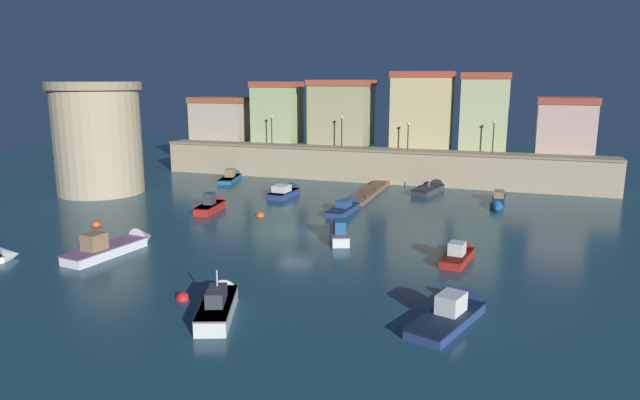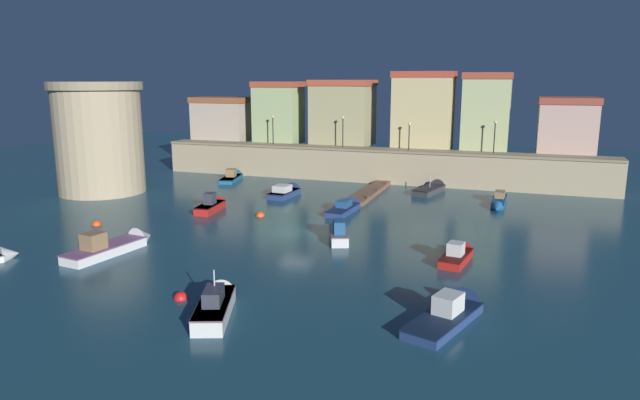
% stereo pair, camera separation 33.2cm
% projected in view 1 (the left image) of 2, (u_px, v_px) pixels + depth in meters
% --- Properties ---
extents(ground_plane, '(133.50, 133.50, 0.00)m').
position_uv_depth(ground_plane, '(296.00, 232.00, 43.98)').
color(ground_plane, '#1E4756').
extents(quay_wall, '(51.73, 3.08, 3.82)m').
position_uv_depth(quay_wall, '(371.00, 165.00, 65.42)').
color(quay_wall, tan).
rests_on(quay_wall, ground).
extents(old_town_backdrop, '(48.39, 6.02, 8.84)m').
position_uv_depth(old_town_backdrop, '(383.00, 115.00, 67.72)').
color(old_town_backdrop, '#BBA891').
rests_on(old_town_backdrop, ground).
extents(fortress_tower, '(9.30, 9.30, 11.31)m').
position_uv_depth(fortress_tower, '(98.00, 138.00, 58.20)').
color(fortress_tower, tan).
rests_on(fortress_tower, ground).
extents(pier_dock, '(1.72, 11.79, 0.70)m').
position_uv_depth(pier_dock, '(369.00, 192.00, 58.51)').
color(pier_dock, brown).
rests_on(pier_dock, ground).
extents(quay_lamp_0, '(0.32, 0.32, 3.48)m').
position_uv_depth(quay_lamp_0, '(272.00, 125.00, 68.51)').
color(quay_lamp_0, black).
rests_on(quay_lamp_0, quay_wall).
extents(quay_lamp_1, '(0.32, 0.32, 3.58)m').
position_uv_depth(quay_lamp_1, '(342.00, 127.00, 65.68)').
color(quay_lamp_1, black).
rests_on(quay_lamp_1, quay_wall).
extents(quay_lamp_2, '(0.32, 0.32, 3.06)m').
position_uv_depth(quay_lamp_2, '(408.00, 131.00, 63.27)').
color(quay_lamp_2, black).
rests_on(quay_lamp_2, quay_wall).
extents(quay_lamp_3, '(0.32, 0.32, 3.47)m').
position_uv_depth(quay_lamp_3, '(494.00, 132.00, 60.31)').
color(quay_lamp_3, black).
rests_on(quay_lamp_3, quay_wall).
extents(moored_boat_0, '(3.50, 6.17, 2.68)m').
position_uv_depth(moored_boat_0, '(219.00, 302.00, 28.98)').
color(moored_boat_0, silver).
rests_on(moored_boat_0, ground).
extents(moored_boat_1, '(2.90, 6.51, 1.87)m').
position_uv_depth(moored_boat_1, '(232.00, 176.00, 67.11)').
color(moored_boat_1, '#195689').
rests_on(moored_boat_1, ground).
extents(moored_boat_2, '(1.93, 5.24, 1.99)m').
position_uv_depth(moored_boat_2, '(213.00, 205.00, 51.36)').
color(moored_boat_2, red).
rests_on(moored_boat_2, ground).
extents(moored_boat_3, '(3.77, 6.95, 2.08)m').
position_uv_depth(moored_boat_3, '(457.00, 309.00, 28.39)').
color(moored_boat_3, navy).
rests_on(moored_boat_3, ground).
extents(moored_boat_4, '(2.71, 7.49, 2.27)m').
position_uv_depth(moored_boat_4, '(116.00, 245.00, 39.01)').
color(moored_boat_4, white).
rests_on(moored_boat_4, ground).
extents(moored_boat_5, '(2.94, 5.09, 1.85)m').
position_uv_depth(moored_boat_5, '(339.00, 232.00, 42.15)').
color(moored_boat_5, silver).
rests_on(moored_boat_5, ground).
extents(moored_boat_6, '(1.28, 6.76, 1.38)m').
position_uv_depth(moored_boat_6, '(498.00, 202.00, 53.36)').
color(moored_boat_6, '#195689').
rests_on(moored_boat_6, ground).
extents(moored_boat_7, '(2.00, 4.87, 1.75)m').
position_uv_depth(moored_boat_7, '(460.00, 253.00, 37.34)').
color(moored_boat_7, red).
rests_on(moored_boat_7, ground).
extents(moored_boat_8, '(3.11, 6.41, 2.42)m').
position_uv_depth(moored_boat_8, '(432.00, 188.00, 59.91)').
color(moored_boat_8, '#333338').
rests_on(moored_boat_8, ground).
extents(moored_boat_9, '(1.88, 6.09, 1.57)m').
position_uv_depth(moored_boat_9, '(347.00, 207.00, 51.27)').
color(moored_boat_9, navy).
rests_on(moored_boat_9, ground).
extents(moored_boat_10, '(2.02, 5.37, 1.78)m').
position_uv_depth(moored_boat_10, '(287.00, 191.00, 57.85)').
color(moored_boat_10, navy).
rests_on(moored_boat_10, ground).
extents(mooring_buoy_0, '(0.80, 0.80, 0.80)m').
position_uv_depth(mooring_buoy_0, '(260.00, 216.00, 49.18)').
color(mooring_buoy_0, '#EA4C19').
rests_on(mooring_buoy_0, ground).
extents(mooring_buoy_1, '(0.77, 0.77, 0.77)m').
position_uv_depth(mooring_buoy_1, '(183.00, 299.00, 30.72)').
color(mooring_buoy_1, red).
rests_on(mooring_buoy_1, ground).
extents(mooring_buoy_2, '(0.78, 0.78, 0.78)m').
position_uv_depth(mooring_buoy_2, '(96.00, 225.00, 46.10)').
color(mooring_buoy_2, '#EA4C19').
rests_on(mooring_buoy_2, ground).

